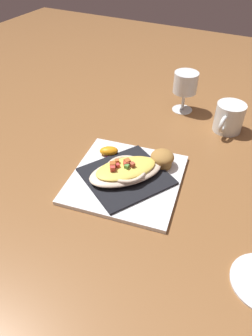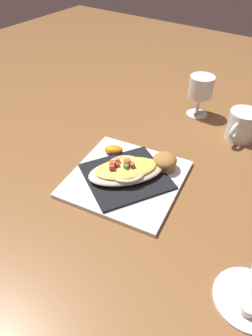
# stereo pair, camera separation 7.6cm
# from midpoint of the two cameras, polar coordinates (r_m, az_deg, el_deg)

# --- Properties ---
(ground_plane) EXTENTS (2.60, 2.60, 0.00)m
(ground_plane) POSITION_cam_midpoint_polar(r_m,az_deg,el_deg) (0.79, -2.76, -2.38)
(ground_plane) COLOR brown
(square_plate) EXTENTS (0.31, 0.31, 0.01)m
(square_plate) POSITION_cam_midpoint_polar(r_m,az_deg,el_deg) (0.78, -2.78, -2.09)
(square_plate) COLOR white
(square_plate) RESTS_ON ground_plane
(folded_napkin) EXTENTS (0.26, 0.26, 0.01)m
(folded_napkin) POSITION_cam_midpoint_polar(r_m,az_deg,el_deg) (0.78, -2.80, -1.63)
(folded_napkin) COLOR black
(folded_napkin) RESTS_ON square_plate
(gratin_dish) EXTENTS (0.20, 0.21, 0.05)m
(gratin_dish) POSITION_cam_midpoint_polar(r_m,az_deg,el_deg) (0.77, -2.86, -0.52)
(gratin_dish) COLOR beige
(gratin_dish) RESTS_ON folded_napkin
(muffin) EXTENTS (0.06, 0.06, 0.04)m
(muffin) POSITION_cam_midpoint_polar(r_m,az_deg,el_deg) (0.80, 4.01, 1.64)
(muffin) COLOR #A17639
(muffin) RESTS_ON square_plate
(orange_garnish) EXTENTS (0.06, 0.05, 0.02)m
(orange_garnish) POSITION_cam_midpoint_polar(r_m,az_deg,el_deg) (0.85, -5.65, 2.93)
(orange_garnish) COLOR #4F1A56
(orange_garnish) RESTS_ON square_plate
(coffee_mug) EXTENTS (0.09, 0.12, 0.09)m
(coffee_mug) POSITION_cam_midpoint_polar(r_m,az_deg,el_deg) (0.99, 16.30, 8.59)
(coffee_mug) COLOR white
(coffee_mug) RESTS_ON ground_plane
(stemmed_glass) EXTENTS (0.08, 0.08, 0.13)m
(stemmed_glass) POSITION_cam_midpoint_polar(r_m,az_deg,el_deg) (1.05, 8.78, 14.85)
(stemmed_glass) COLOR white
(stemmed_glass) RESTS_ON ground_plane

